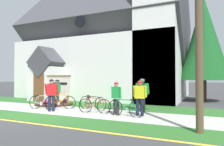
% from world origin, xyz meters
% --- Properties ---
extents(ground, '(140.00, 140.00, 0.00)m').
position_xyz_m(ground, '(0.00, 4.00, 0.00)').
color(ground, '#3D3D3F').
extents(sidewalk_slab, '(32.00, 2.63, 0.01)m').
position_xyz_m(sidewalk_slab, '(-1.27, 2.01, 0.01)').
color(sidewalk_slab, '#B7B5AD').
rests_on(sidewalk_slab, ground).
extents(grass_verge, '(32.00, 1.65, 0.01)m').
position_xyz_m(grass_verge, '(-1.27, -0.13, 0.00)').
color(grass_verge, '#2D6628').
rests_on(grass_verge, ground).
extents(church_lawn, '(24.00, 2.75, 0.01)m').
position_xyz_m(church_lawn, '(-1.27, 4.70, 0.00)').
color(church_lawn, '#2D6628').
rests_on(church_lawn, ground).
extents(church_building, '(14.53, 11.12, 13.94)m').
position_xyz_m(church_building, '(-0.85, 10.43, 4.68)').
color(church_building, white).
rests_on(church_building, ground).
extents(church_sign, '(1.97, 0.14, 1.95)m').
position_xyz_m(church_sign, '(-1.59, 4.01, 1.25)').
color(church_sign, '#7F6047').
rests_on(church_sign, ground).
extents(flower_bed, '(2.44, 2.44, 0.34)m').
position_xyz_m(flower_bed, '(-1.59, 3.62, 0.09)').
color(flower_bed, '#382319').
rests_on(flower_bed, ground).
extents(bicycle_green, '(1.70, 0.64, 0.86)m').
position_xyz_m(bicycle_green, '(-0.15, 2.41, 0.39)').
color(bicycle_green, black).
rests_on(bicycle_green, ground).
extents(bicycle_yellow, '(1.71, 0.32, 0.84)m').
position_xyz_m(bicycle_yellow, '(2.35, 1.98, 0.38)').
color(bicycle_yellow, black).
rests_on(bicycle_yellow, ground).
extents(bicycle_black, '(1.79, 0.23, 0.83)m').
position_xyz_m(bicycle_black, '(-0.95, 1.83, 0.39)').
color(bicycle_black, black).
rests_on(bicycle_black, ground).
extents(bicycle_white, '(1.81, 0.15, 0.83)m').
position_xyz_m(bicycle_white, '(4.11, 1.79, 0.39)').
color(bicycle_white, black).
rests_on(bicycle_white, ground).
extents(bicycle_red, '(1.81, 0.27, 0.82)m').
position_xyz_m(bicycle_red, '(1.75, 2.82, 0.39)').
color(bicycle_red, black).
rests_on(bicycle_red, ground).
extents(cyclist_in_orange_jersey, '(0.60, 0.46, 1.70)m').
position_xyz_m(cyclist_in_orange_jersey, '(0.07, 1.41, 1.00)').
color(cyclist_in_orange_jersey, '#191E38').
rests_on(cyclist_in_orange_jersey, ground).
extents(cyclist_in_yellow_jersey, '(0.31, 0.69, 1.66)m').
position_xyz_m(cyclist_in_yellow_jersey, '(-0.98, 3.15, 0.97)').
color(cyclist_in_yellow_jersey, '#2D2D33').
rests_on(cyclist_in_yellow_jersey, ground).
extents(cyclist_in_red_jersey, '(0.65, 0.28, 1.64)m').
position_xyz_m(cyclist_in_red_jersey, '(4.67, 2.17, 0.96)').
color(cyclist_in_red_jersey, '#191E38').
rests_on(cyclist_in_red_jersey, ground).
extents(cyclist_in_blue_jersey, '(0.65, 0.40, 1.74)m').
position_xyz_m(cyclist_in_blue_jersey, '(4.45, 3.34, 1.03)').
color(cyclist_in_blue_jersey, '#2D2D33').
rests_on(cyclist_in_blue_jersey, ground).
extents(cyclist_in_green_jersey, '(0.60, 0.35, 1.57)m').
position_xyz_m(cyclist_in_green_jersey, '(3.54, 2.01, 0.91)').
color(cyclist_in_green_jersey, '#2D2D33').
rests_on(cyclist_in_green_jersey, ground).
extents(roadside_conifer, '(3.59, 3.59, 7.97)m').
position_xyz_m(roadside_conifer, '(7.31, 9.89, 4.78)').
color(roadside_conifer, '#3D2D1E').
rests_on(roadside_conifer, ground).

